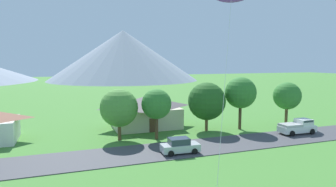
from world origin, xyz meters
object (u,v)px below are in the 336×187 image
at_px(tree_center, 241,93).
at_px(pickup_truck_white_west_side, 298,127).
at_px(house_leftmost, 145,111).
at_px(tree_left_of_center, 287,96).
at_px(parked_car_silver_mid_west, 180,146).
at_px(tree_right_of_center, 207,101).
at_px(tree_near_right, 119,108).
at_px(tree_near_left, 156,104).

height_order(tree_center, pickup_truck_white_west_side, tree_center).
relative_size(house_leftmost, tree_center, 1.35).
xyz_separation_m(tree_center, pickup_truck_white_west_side, (5.93, -5.28, -4.40)).
bearing_deg(tree_left_of_center, tree_center, 173.87).
xyz_separation_m(tree_left_of_center, parked_car_silver_mid_west, (-20.65, -6.93, -3.90)).
bearing_deg(pickup_truck_white_west_side, parked_car_silver_mid_west, -172.44).
bearing_deg(tree_center, tree_right_of_center, 170.78).
xyz_separation_m(tree_right_of_center, tree_near_right, (-12.90, -0.80, -0.14)).
height_order(tree_left_of_center, tree_center, tree_center).
height_order(tree_center, tree_right_of_center, tree_center).
bearing_deg(pickup_truck_white_west_side, tree_center, 138.32).
relative_size(tree_near_left, tree_left_of_center, 0.95).
relative_size(house_leftmost, tree_near_left, 1.60).
relative_size(tree_left_of_center, tree_near_right, 1.04).
height_order(tree_center, tree_near_right, tree_center).
bearing_deg(tree_near_left, pickup_truck_white_west_side, -12.00).
bearing_deg(tree_left_of_center, tree_near_left, -179.11).
xyz_separation_m(tree_near_left, tree_right_of_center, (8.28, 2.00, -0.27)).
xyz_separation_m(house_leftmost, pickup_truck_white_west_side, (18.75, -11.70, -1.39)).
distance_m(tree_near_left, pickup_truck_white_west_side, 20.08).
relative_size(house_leftmost, tree_near_right, 1.59).
relative_size(tree_near_right, pickup_truck_white_west_side, 1.27).
bearing_deg(tree_center, tree_near_left, -175.01).
bearing_deg(pickup_truck_white_west_side, tree_right_of_center, 151.06).
relative_size(tree_left_of_center, tree_right_of_center, 0.97).
relative_size(house_leftmost, pickup_truck_white_west_side, 2.01).
bearing_deg(parked_car_silver_mid_west, pickup_truck_white_west_side, 7.56).
bearing_deg(parked_car_silver_mid_west, tree_right_of_center, 48.16).
bearing_deg(house_leftmost, tree_near_right, -129.20).
xyz_separation_m(house_leftmost, tree_center, (12.82, -6.42, 3.02)).
xyz_separation_m(house_leftmost, parked_car_silver_mid_west, (-0.01, -14.19, -1.58)).
bearing_deg(pickup_truck_white_west_side, tree_near_right, 167.48).
bearing_deg(tree_near_right, tree_left_of_center, -1.94).
height_order(tree_near_right, parked_car_silver_mid_west, tree_near_right).
relative_size(tree_center, tree_right_of_center, 1.10).
distance_m(tree_center, pickup_truck_white_west_side, 9.08).
height_order(house_leftmost, tree_left_of_center, tree_left_of_center).
distance_m(tree_right_of_center, parked_car_silver_mid_west, 12.06).
relative_size(house_leftmost, tree_left_of_center, 1.53).
distance_m(tree_near_right, parked_car_silver_mid_west, 9.95).
relative_size(tree_right_of_center, tree_near_right, 1.07).
bearing_deg(tree_right_of_center, tree_center, -9.22).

